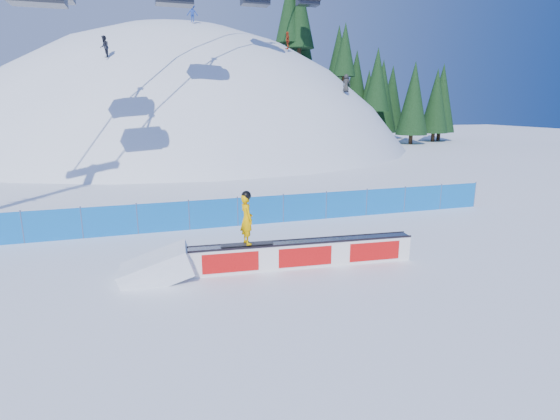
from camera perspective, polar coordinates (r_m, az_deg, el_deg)
name	(u,v)px	position (r m, az deg, el deg)	size (l,w,h in m)	color
ground	(296,258)	(14.57, 2.06, -6.33)	(160.00, 160.00, 0.00)	white
snow_hill	(190,283)	(59.70, -11.70, -9.31)	(64.00, 64.00, 64.00)	white
treeline	(368,68)	(60.81, 11.49, 17.68)	(25.00, 12.97, 21.12)	#2F1F12
safety_fence	(261,210)	(18.53, -2.52, -0.03)	(22.05, 0.05, 1.30)	#0D61B9
rail_box	(303,254)	(13.75, 3.07, -5.73)	(7.12, 1.03, 0.85)	white
snow_ramp	(158,279)	(13.44, -15.70, -8.62)	(2.01, 1.34, 0.75)	white
snowboarder	(247,219)	(13.02, -4.38, -1.12)	(1.60, 0.61, 1.66)	black
distant_skiers	(228,42)	(43.59, -6.83, 21.01)	(22.12, 9.02, 8.41)	black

